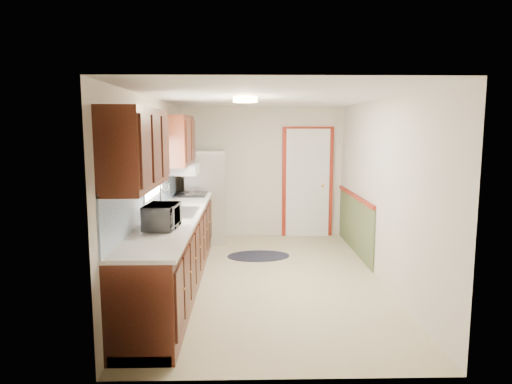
{
  "coord_description": "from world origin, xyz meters",
  "views": [
    {
      "loc": [
        -0.29,
        -5.93,
        2.01
      ],
      "look_at": [
        -0.16,
        0.21,
        1.15
      ],
      "focal_mm": 32.0,
      "sensor_mm": 36.0,
      "label": 1
    }
  ],
  "objects": [
    {
      "name": "cooktop",
      "position": [
        -1.19,
        1.4,
        0.95
      ],
      "size": [
        0.51,
        0.61,
        0.02
      ],
      "primitive_type": "cube",
      "color": "black",
      "rests_on": "kitchen_run"
    },
    {
      "name": "refrigerator",
      "position": [
        -1.02,
        2.05,
        0.81
      ],
      "size": [
        0.74,
        0.72,
        1.63
      ],
      "rotation": [
        0.0,
        0.0,
        0.11
      ],
      "color": "#B7B7BC",
      "rests_on": "ground"
    },
    {
      "name": "kitchen_run",
      "position": [
        -1.24,
        -0.29,
        0.81
      ],
      "size": [
        0.63,
        4.0,
        2.2
      ],
      "color": "#3C170D",
      "rests_on": "ground"
    },
    {
      "name": "ceiling_fixture",
      "position": [
        -0.3,
        -0.2,
        2.36
      ],
      "size": [
        0.3,
        0.3,
        0.06
      ],
      "primitive_type": "cylinder",
      "color": "#FFD88C",
      "rests_on": "room_shell"
    },
    {
      "name": "room_shell",
      "position": [
        0.0,
        0.0,
        1.2
      ],
      "size": [
        3.2,
        5.2,
        2.52
      ],
      "color": "tan",
      "rests_on": "ground"
    },
    {
      "name": "back_wall_trim",
      "position": [
        0.99,
        2.21,
        0.89
      ],
      "size": [
        1.12,
        2.3,
        2.08
      ],
      "color": "maroon",
      "rests_on": "ground"
    },
    {
      "name": "microwave",
      "position": [
        -1.2,
        -1.1,
        1.1
      ],
      "size": [
        0.3,
        0.5,
        0.32
      ],
      "primitive_type": "imported",
      "rotation": [
        0.0,
        0.0,
        1.5
      ],
      "color": "white",
      "rests_on": "kitchen_run"
    },
    {
      "name": "rug",
      "position": [
        -0.1,
        1.07,
        0.01
      ],
      "size": [
        1.03,
        0.7,
        0.01
      ],
      "primitive_type": "ellipsoid",
      "rotation": [
        0.0,
        0.0,
        0.07
      ],
      "color": "black",
      "rests_on": "ground"
    }
  ]
}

